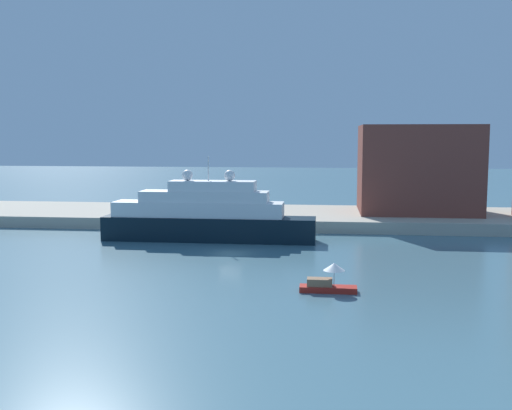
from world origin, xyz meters
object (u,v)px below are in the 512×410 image
Objects in this scene: large_yacht at (206,216)px; person_figure at (158,209)px; small_motorboat at (328,281)px; harbor_building at (417,169)px; mooring_bollard at (268,217)px; parked_car at (134,210)px.

large_yacht is 16.48× the size of person_figure.
person_figure reaches higher than small_motorboat.
mooring_bollard is at bearing -153.02° from harbor_building.
small_motorboat is 34.65m from mooring_bollard.
parked_car is (-43.56, -7.54, -6.19)m from harbor_building.
person_figure is 18.21m from mooring_bollard.
harbor_building reaches higher than mooring_bollard.
parked_car is at bearing 137.45° from large_yacht.
parked_car is at bearing 169.75° from mooring_bollard.
person_figure is at bearing 10.29° from parked_car.
large_yacht reaches higher than mooring_bollard.
small_motorboat reaches higher than mooring_bollard.
small_motorboat is at bearing -55.51° from person_figure.
person_figure is (3.57, 0.65, 0.16)m from parked_car.
parked_car is at bearing -169.71° from person_figure.
parked_car reaches higher than mooring_bollard.
large_yacht is at bearing -52.41° from person_figure.
large_yacht is 29.42m from small_motorboat.
person_figure is at bearing 127.59° from large_yacht.
mooring_bollard is (-22.35, -11.38, -6.50)m from harbor_building.
large_yacht is 44.97× the size of mooring_bollard.
large_yacht is 18.84m from parked_car.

